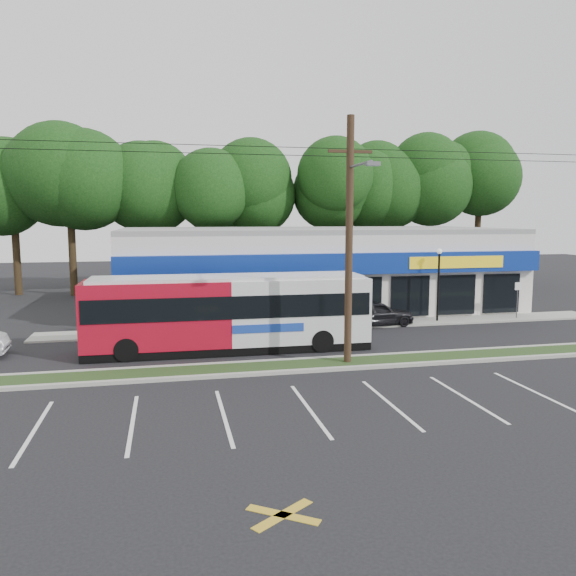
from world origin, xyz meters
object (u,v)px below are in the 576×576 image
at_px(metrobus, 229,311).
at_px(pedestrian_b, 353,315).
at_px(lamp_post, 439,276).
at_px(utility_pole, 346,233).
at_px(pedestrian_a, 301,320).
at_px(car_dark, 375,313).
at_px(sign_post, 518,294).

height_order(metrobus, pedestrian_b, metrobus).
distance_m(lamp_post, pedestrian_b, 5.94).
distance_m(metrobus, pedestrian_b, 7.69).
xyz_separation_m(utility_pole, lamp_post, (8.17, 7.87, -2.74)).
bearing_deg(pedestrian_a, lamp_post, -158.40).
xyz_separation_m(car_dark, pedestrian_b, (-1.59, -0.88, 0.11)).
bearing_deg(metrobus, lamp_post, 19.70).
relative_size(lamp_post, metrobus, 0.33).
height_order(lamp_post, pedestrian_b, lamp_post).
height_order(sign_post, car_dark, sign_post).
distance_m(sign_post, pedestrian_b, 10.59).
bearing_deg(metrobus, pedestrian_b, 24.88).
bearing_deg(pedestrian_a, metrobus, 25.88).
distance_m(metrobus, pedestrian_a, 4.09).
distance_m(sign_post, car_dark, 8.97).
bearing_deg(car_dark, lamp_post, -91.68).
xyz_separation_m(utility_pole, pedestrian_b, (2.64, 6.70, -4.57)).
bearing_deg(pedestrian_b, car_dark, -116.57).
bearing_deg(car_dark, sign_post, -95.56).
relative_size(lamp_post, car_dark, 0.98).
distance_m(lamp_post, car_dark, 4.39).
height_order(sign_post, metrobus, metrobus).
bearing_deg(car_dark, utility_pole, 144.74).
bearing_deg(pedestrian_b, lamp_post, -133.37).
bearing_deg(lamp_post, metrobus, -160.99).
bearing_deg(utility_pole, pedestrian_a, 96.75).
bearing_deg(pedestrian_b, sign_post, -140.23).
height_order(lamp_post, pedestrian_a, lamp_post).
bearing_deg(utility_pole, metrobus, 140.37).
height_order(pedestrian_a, pedestrian_b, pedestrian_a).
relative_size(metrobus, car_dark, 2.96).
distance_m(lamp_post, metrobus, 13.23).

